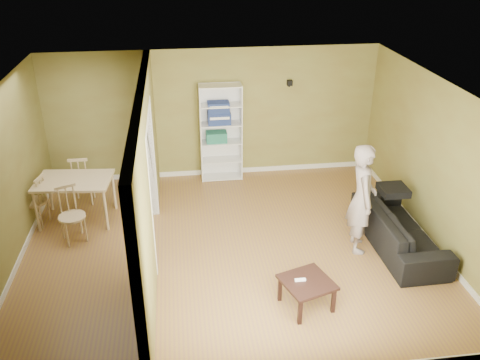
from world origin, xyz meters
The scene contains 15 objects.
room_shell centered at (0.00, 0.00, 1.30)m, with size 6.50×6.50×6.50m.
partition centered at (-1.20, 0.00, 1.30)m, with size 0.22×5.50×2.60m, color olive, non-canonical shape.
wall_speaker centered at (1.50, 2.69, 1.90)m, with size 0.10×0.10×0.10m, color black.
sofa centered at (2.70, -0.28, 0.41)m, with size 0.93×2.17×0.83m, color black.
person centered at (2.03, -0.25, 1.04)m, with size 0.59×0.76×2.09m, color slate.
bookshelf centered at (0.12, 2.60, 0.98)m, with size 0.82×0.36×1.95m.
paper_box_teal centered at (0.04, 2.56, 0.90)m, with size 0.40×0.26×0.21m, color teal.
paper_box_navy_b centered at (0.10, 2.56, 1.29)m, with size 0.44×0.29×0.23m, color #1B1954.
paper_box_navy_c centered at (0.09, 2.56, 1.49)m, with size 0.41×0.27×0.21m, color navy.
coffee_table centered at (0.88, -1.53, 0.35)m, with size 0.62×0.62×0.42m.
game_controller centered at (0.79, -1.51, 0.43)m, with size 0.15×0.04×0.03m, color white.
dining_table centered at (-2.53, 1.21, 0.70)m, with size 1.25×0.83×0.78m.
chair_left centered at (-3.21, 1.17, 0.46)m, with size 0.42×0.42×0.91m, color tan, non-canonical shape.
chair_near centered at (-2.49, 0.54, 0.47)m, with size 0.43×0.43×0.95m, color #DAC07D, non-canonical shape.
chair_far centered at (-2.51, 1.86, 0.48)m, with size 0.44×0.44×0.96m, color tan, non-canonical shape.
Camera 1 is at (-0.71, -6.79, 4.62)m, focal length 38.00 mm.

